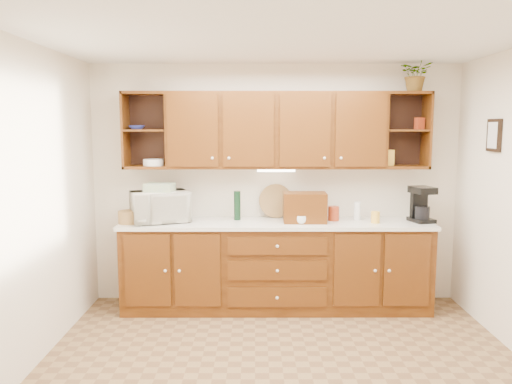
{
  "coord_description": "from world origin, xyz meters",
  "views": [
    {
      "loc": [
        -0.22,
        -3.71,
        1.92
      ],
      "look_at": [
        -0.21,
        1.15,
        1.29
      ],
      "focal_mm": 35.0,
      "sensor_mm": 36.0,
      "label": 1
    }
  ],
  "objects_px": {
    "coffee_maker": "(421,205)",
    "potted_plant": "(417,74)",
    "bread_box": "(305,207)",
    "microwave": "(160,207)"
  },
  "relations": [
    {
      "from": "bread_box",
      "to": "microwave",
      "type": "bearing_deg",
      "value": -179.54
    },
    {
      "from": "bread_box",
      "to": "potted_plant",
      "type": "height_order",
      "value": "potted_plant"
    },
    {
      "from": "microwave",
      "to": "potted_plant",
      "type": "height_order",
      "value": "potted_plant"
    },
    {
      "from": "bread_box",
      "to": "coffee_maker",
      "type": "distance_m",
      "value": 1.22
    },
    {
      "from": "microwave",
      "to": "potted_plant",
      "type": "xyz_separation_m",
      "value": [
        2.66,
        0.12,
        1.37
      ]
    },
    {
      "from": "bread_box",
      "to": "potted_plant",
      "type": "xyz_separation_m",
      "value": [
        1.15,
        0.14,
        1.37
      ]
    },
    {
      "from": "microwave",
      "to": "coffee_maker",
      "type": "relative_size",
      "value": 1.56
    },
    {
      "from": "microwave",
      "to": "bread_box",
      "type": "relative_size",
      "value": 1.31
    },
    {
      "from": "coffee_maker",
      "to": "potted_plant",
      "type": "xyz_separation_m",
      "value": [
        -0.07,
        0.11,
        1.35
      ]
    },
    {
      "from": "microwave",
      "to": "potted_plant",
      "type": "distance_m",
      "value": 3.0
    }
  ]
}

